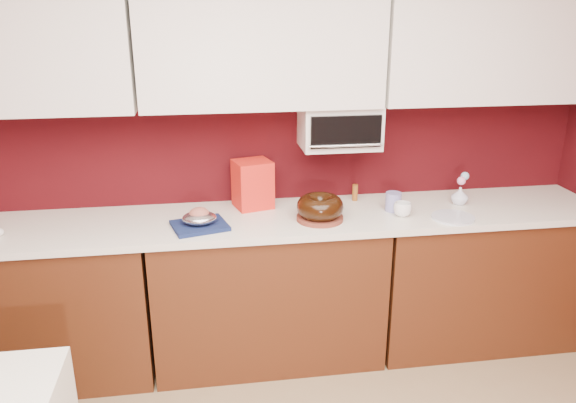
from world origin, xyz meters
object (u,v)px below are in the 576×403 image
(toaster_oven, at_px, (339,126))
(flower_vase, at_px, (460,195))
(bundt_cake, at_px, (320,207))
(coffee_mug, at_px, (403,208))
(blue_jar, at_px, (393,202))
(foil_ham_nest, at_px, (199,218))
(pandoro_box, at_px, (253,184))

(toaster_oven, height_order, flower_vase, toaster_oven)
(bundt_cake, height_order, coffee_mug, bundt_cake)
(bundt_cake, xyz_separation_m, blue_jar, (0.45, 0.09, -0.03))
(foil_ham_nest, height_order, coffee_mug, coffee_mug)
(flower_vase, bearing_deg, foil_ham_nest, -174.55)
(coffee_mug, bearing_deg, flower_vase, 19.41)
(bundt_cake, distance_m, pandoro_box, 0.45)
(bundt_cake, height_order, pandoro_box, pandoro_box)
(pandoro_box, xyz_separation_m, flower_vase, (1.24, -0.14, -0.08))
(toaster_oven, bearing_deg, blue_jar, -30.92)
(bundt_cake, xyz_separation_m, pandoro_box, (-0.35, 0.28, 0.06))
(bundt_cake, bearing_deg, foil_ham_nest, -178.97)
(toaster_oven, relative_size, bundt_cake, 1.73)
(blue_jar, bearing_deg, flower_vase, 6.36)
(flower_vase, bearing_deg, blue_jar, -173.64)
(pandoro_box, distance_m, blue_jar, 0.83)
(toaster_oven, xyz_separation_m, foil_ham_nest, (-0.83, -0.28, -0.42))
(toaster_oven, xyz_separation_m, coffee_mug, (0.32, -0.27, -0.43))
(coffee_mug, bearing_deg, toaster_oven, 139.32)
(foil_ham_nest, xyz_separation_m, pandoro_box, (0.32, 0.29, 0.09))
(pandoro_box, xyz_separation_m, blue_jar, (0.80, -0.19, -0.09))
(toaster_oven, bearing_deg, bundt_cake, -121.47)
(foil_ham_nest, relative_size, pandoro_box, 0.65)
(pandoro_box, distance_m, flower_vase, 1.25)
(toaster_oven, bearing_deg, foil_ham_nest, -161.58)
(flower_vase, bearing_deg, toaster_oven, 170.06)
(bundt_cake, bearing_deg, coffee_mug, -1.00)
(bundt_cake, relative_size, foil_ham_nest, 1.41)
(coffee_mug, xyz_separation_m, blue_jar, (-0.02, 0.10, 0.01))
(bundt_cake, bearing_deg, flower_vase, 8.72)
(coffee_mug, bearing_deg, blue_jar, 103.45)
(bundt_cake, distance_m, foil_ham_nest, 0.67)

